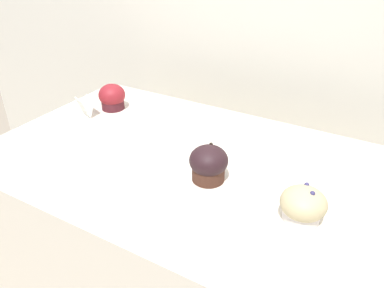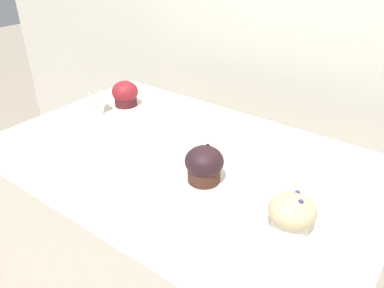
% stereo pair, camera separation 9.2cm
% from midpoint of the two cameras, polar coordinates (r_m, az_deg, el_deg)
% --- Properties ---
extents(wall_back, '(3.20, 0.10, 1.80)m').
position_cam_midpoint_polar(wall_back, '(1.45, 15.06, 6.50)').
color(wall_back, beige).
rests_on(wall_back, ground).
extents(display_counter, '(1.00, 0.64, 0.95)m').
position_cam_midpoint_polar(display_counter, '(1.27, 0.90, -20.49)').
color(display_counter, silver).
rests_on(display_counter, ground).
extents(muffin_front_center, '(0.08, 0.08, 0.08)m').
position_cam_midpoint_polar(muffin_front_center, '(1.24, -8.05, 7.51)').
color(muffin_front_center, '#481920').
rests_on(muffin_front_center, display_counter).
extents(muffin_back_left, '(0.09, 0.09, 0.08)m').
position_cam_midpoint_polar(muffin_back_left, '(0.76, 18.43, -10.12)').
color(muffin_back_left, silver).
rests_on(muffin_back_left, display_counter).
extents(muffin_back_right, '(0.09, 0.09, 0.09)m').
position_cam_midpoint_polar(muffin_back_right, '(0.85, 4.98, -3.25)').
color(muffin_back_right, '#44261B').
rests_on(muffin_back_right, display_counter).
extents(price_card, '(0.06, 0.06, 0.06)m').
position_cam_midpoint_polar(price_card, '(1.21, -11.97, 6.23)').
color(price_card, white).
rests_on(price_card, display_counter).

